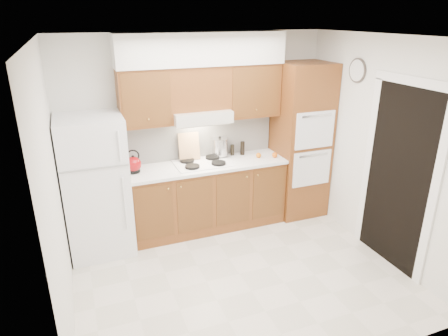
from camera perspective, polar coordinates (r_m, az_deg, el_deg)
name	(u,v)px	position (r m, az deg, el deg)	size (l,w,h in m)	color
floor	(239,274)	(4.76, 2.21, -14.87)	(3.60, 3.60, 0.00)	beige
ceiling	(243,37)	(3.86, 2.77, 18.17)	(3.60, 3.60, 0.00)	white
wall_back	(197,132)	(5.47, -3.84, 5.19)	(3.60, 0.02, 2.60)	silver
wall_left	(54,196)	(3.84, -23.08, -3.64)	(0.02, 3.00, 2.60)	silver
wall_right	(380,149)	(5.09, 21.40, 2.53)	(0.02, 3.00, 2.60)	silver
fridge	(96,186)	(5.05, -17.81, -2.49)	(0.75, 0.72, 1.72)	white
base_cabinets	(207,197)	(5.51, -2.43, -4.12)	(2.11, 0.60, 0.90)	brown
countertop	(207,165)	(5.32, -2.47, 0.43)	(2.13, 0.62, 0.04)	white
backsplash	(200,137)	(5.49, -3.52, 4.38)	(2.11, 0.03, 0.56)	white
oven_cabinet	(300,141)	(5.83, 10.86, 3.81)	(0.70, 0.65, 2.20)	brown
upper_cab_left	(144,97)	(5.02, -11.32, 9.85)	(0.63, 0.33, 0.70)	brown
upper_cab_right	(251,90)	(5.45, 3.88, 11.07)	(0.73, 0.33, 0.70)	brown
range_hood	(200,116)	(5.18, -3.42, 7.45)	(0.75, 0.45, 0.15)	silver
upper_cab_over_hood	(198,88)	(5.17, -3.71, 11.37)	(0.75, 0.33, 0.55)	brown
soffit	(202,49)	(5.11, -3.23, 16.64)	(2.13, 0.36, 0.40)	silver
cooktop	(203,163)	(5.31, -3.06, 0.69)	(0.74, 0.50, 0.01)	white
doorway	(398,179)	(4.93, 23.57, -1.48)	(0.02, 0.90, 2.10)	black
wall_clock	(357,70)	(5.31, 18.53, 13.07)	(0.30, 0.30, 0.02)	#3F3833
kettle	(133,164)	(5.10, -12.82, 0.51)	(0.20, 0.20, 0.20)	maroon
cutting_board	(189,146)	(5.38, -5.01, 3.09)	(0.28, 0.02, 0.37)	tan
stock_pot	(220,147)	(5.51, -0.60, 3.04)	(0.22, 0.22, 0.23)	#B7B7BC
condiment_a	(226,148)	(5.60, 0.23, 2.91)	(0.06, 0.06, 0.21)	black
condiment_b	(243,148)	(5.62, 2.66, 2.85)	(0.06, 0.06, 0.19)	black
condiment_c	(232,150)	(5.61, 1.19, 2.60)	(0.05, 0.05, 0.15)	black
orange_near	(275,155)	(5.56, 7.25, 1.85)	(0.08, 0.08, 0.08)	#DE4F0B
orange_far	(259,155)	(5.53, 4.96, 1.82)	(0.07, 0.07, 0.07)	orange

